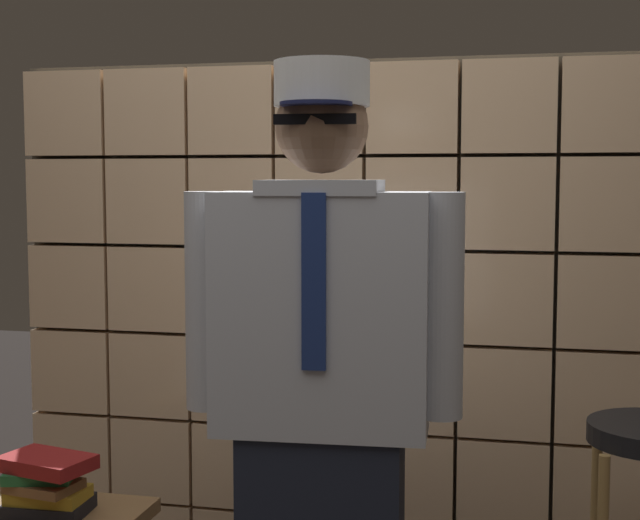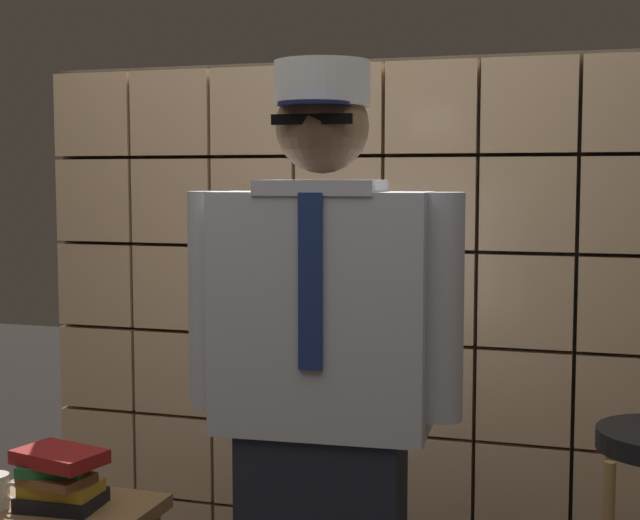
% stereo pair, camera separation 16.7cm
% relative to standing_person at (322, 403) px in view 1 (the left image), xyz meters
% --- Properties ---
extents(glass_block_wall, '(2.14, 0.10, 1.84)m').
position_rel_standing_person_xyz_m(glass_block_wall, '(-0.19, 0.84, 0.01)').
color(glass_block_wall, '#E0B78C').
rests_on(glass_block_wall, ground).
extents(standing_person, '(0.68, 0.30, 1.71)m').
position_rel_standing_person_xyz_m(standing_person, '(0.00, 0.00, 0.00)').
color(standing_person, '#1E2333').
rests_on(standing_person, ground).
extents(book_stack, '(0.26, 0.21, 0.17)m').
position_rel_standing_person_xyz_m(book_stack, '(-0.78, 0.06, -0.28)').
color(book_stack, black).
rests_on(book_stack, side_table).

